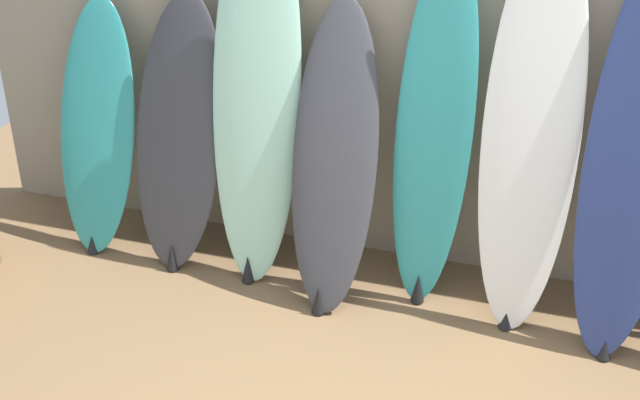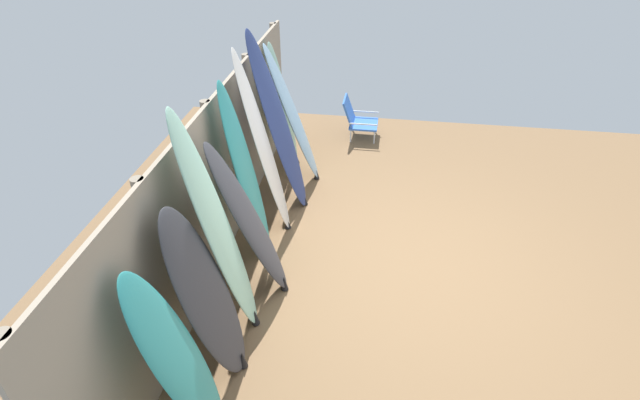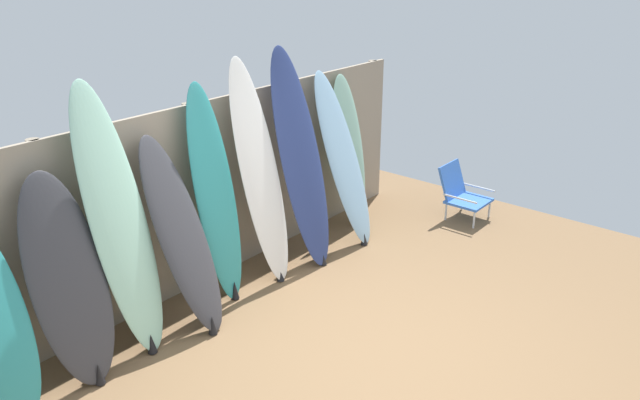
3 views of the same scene
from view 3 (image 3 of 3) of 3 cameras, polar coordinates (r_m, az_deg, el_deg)
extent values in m
plane|color=brown|center=(5.26, 4.17, -14.22)|extent=(7.68, 7.68, 0.00)
cube|color=gray|center=(6.03, -11.15, 0.28)|extent=(6.08, 0.04, 1.80)
cylinder|color=gray|center=(5.37, -23.29, -4.10)|extent=(0.10, 0.10, 1.80)
cylinder|color=gray|center=(6.06, -11.39, 0.37)|extent=(0.10, 0.10, 1.80)
cylinder|color=gray|center=(6.99, -2.27, 3.79)|extent=(0.10, 0.10, 1.80)
cylinder|color=gray|center=(8.06, 4.61, 6.29)|extent=(0.10, 0.10, 1.80)
ellipsoid|color=#38383D|center=(5.01, -22.02, -6.87)|extent=(0.62, 0.59, 1.64)
cone|color=black|center=(5.21, -19.54, -14.74)|extent=(0.08, 0.08, 0.17)
ellipsoid|color=#9ED6BC|center=(5.12, -17.90, -1.99)|extent=(0.58, 0.64, 2.22)
cone|color=black|center=(5.42, -15.14, -12.54)|extent=(0.08, 0.08, 0.17)
ellipsoid|color=#38383D|center=(5.39, -12.51, -3.21)|extent=(0.56, 0.79, 1.70)
cone|color=black|center=(5.54, -9.80, -11.18)|extent=(0.08, 0.08, 0.17)
ellipsoid|color=teal|center=(5.73, -9.56, 0.46)|extent=(0.45, 0.46, 2.04)
cone|color=black|center=(6.01, -7.79, -8.14)|extent=(0.08, 0.08, 0.18)
ellipsoid|color=white|center=(5.99, -5.51, 2.45)|extent=(0.56, 0.60, 2.19)
cone|color=black|center=(6.28, -3.64, -6.91)|extent=(0.08, 0.08, 0.10)
ellipsoid|color=navy|center=(6.32, -1.77, 3.78)|extent=(0.57, 0.74, 2.22)
cone|color=black|center=(6.56, 0.29, -5.44)|extent=(0.08, 0.08, 0.11)
ellipsoid|color=#8CB7D6|center=(6.83, 2.13, 3.76)|extent=(0.60, 0.79, 1.89)
cone|color=black|center=(6.99, 4.06, -3.57)|extent=(0.08, 0.08, 0.13)
ellipsoid|color=#9ED6BC|center=(7.27, 2.71, 4.43)|extent=(0.49, 0.41, 1.78)
cone|color=black|center=(7.47, 3.63, -1.82)|extent=(0.08, 0.08, 0.12)
cylinder|color=silver|center=(7.58, 13.90, -1.75)|extent=(0.02, 0.02, 0.22)
cylinder|color=silver|center=(7.93, 15.23, -0.81)|extent=(0.02, 0.02, 0.22)
cylinder|color=silver|center=(7.73, 11.44, -1.04)|extent=(0.02, 0.02, 0.22)
cylinder|color=silver|center=(8.07, 12.85, -0.15)|extent=(0.02, 0.02, 0.22)
cube|color=blue|center=(7.78, 13.44, -0.08)|extent=(0.48, 0.44, 0.03)
cube|color=blue|center=(7.80, 12.01, 1.72)|extent=(0.46, 0.18, 0.43)
cylinder|color=silver|center=(7.54, 12.67, 0.12)|extent=(0.02, 0.44, 0.02)
cylinder|color=silver|center=(7.94, 14.30, 1.13)|extent=(0.02, 0.44, 0.02)
camera|label=1|loc=(4.16, 46.52, 14.95)|focal=50.00mm
camera|label=2|loc=(2.86, -72.03, 18.51)|focal=28.00mm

